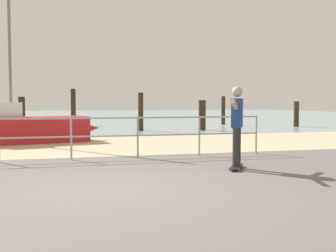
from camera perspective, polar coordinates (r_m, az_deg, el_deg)
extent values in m
cube|color=#605B56|center=(5.59, -5.43, -11.26)|extent=(24.00, 10.00, 0.04)
cube|color=tan|center=(13.44, -10.85, -2.69)|extent=(24.00, 6.00, 0.04)
cube|color=#849EA3|center=(41.37, -13.36, 1.36)|extent=(72.00, 50.00, 0.04)
cylinder|color=#9EA0A5|center=(9.98, -13.44, -1.79)|extent=(0.05, 0.05, 1.05)
cylinder|color=#9EA0A5|center=(10.14, -4.27, -1.63)|extent=(0.05, 0.05, 1.05)
cylinder|color=#9EA0A5|center=(10.54, 4.41, -1.43)|extent=(0.05, 0.05, 1.05)
cylinder|color=#9EA0A5|center=(11.17, 12.27, -1.23)|extent=(0.05, 0.05, 1.05)
cylinder|color=#9EA0A5|center=(9.96, -18.13, 0.98)|extent=(11.31, 0.04, 0.04)
cylinder|color=#9EA0A5|center=(9.99, -18.08, -1.56)|extent=(11.31, 0.04, 0.04)
cube|color=#B21E23|center=(14.60, -19.94, -0.58)|extent=(4.61, 2.39, 0.90)
cone|color=#B21E23|center=(15.06, -11.63, -0.33)|extent=(1.25, 1.00, 0.77)
cylinder|color=slate|center=(14.66, -21.36, 10.94)|extent=(0.10, 0.10, 4.99)
cube|color=silver|center=(14.50, -22.34, 2.11)|extent=(1.38, 1.15, 0.50)
cube|color=black|center=(8.58, 9.59, -5.63)|extent=(0.59, 0.79, 0.02)
cylinder|color=orange|center=(8.31, 9.90, -6.23)|extent=(0.06, 0.07, 0.06)
cylinder|color=orange|center=(8.33, 8.80, -6.19)|extent=(0.06, 0.07, 0.06)
cylinder|color=orange|center=(8.86, 10.33, -5.63)|extent=(0.06, 0.07, 0.06)
cylinder|color=orange|center=(8.87, 9.30, -5.60)|extent=(0.06, 0.07, 0.06)
cylinder|color=#26262B|center=(8.41, 9.52, -2.98)|extent=(0.14, 0.14, 0.80)
cylinder|color=#26262B|center=(8.65, 9.72, -2.81)|extent=(0.14, 0.14, 0.80)
cube|color=navy|center=(8.48, 9.66, 1.81)|extent=(0.36, 0.41, 0.60)
sphere|color=tan|center=(8.48, 9.69, 4.79)|extent=(0.22, 0.22, 0.22)
cylinder|color=tan|center=(8.04, 9.29, 3.01)|extent=(0.36, 0.52, 0.23)
cylinder|color=tan|center=(8.92, 10.03, 3.03)|extent=(0.36, 0.52, 0.23)
cylinder|color=#332319|center=(26.16, -19.83, 2.00)|extent=(0.40, 0.40, 1.72)
cylinder|color=#332319|center=(24.74, -13.15, 2.58)|extent=(0.29, 0.29, 2.19)
cylinder|color=#332319|center=(19.51, -3.85, 1.98)|extent=(0.25, 0.25, 1.86)
cylinder|color=#332319|center=(20.03, 4.81, 1.50)|extent=(0.35, 0.35, 1.50)
cylinder|color=#332319|center=(25.42, 7.76, 2.18)|extent=(0.24, 0.24, 1.76)
cylinder|color=#332319|center=(23.83, 17.56, 1.58)|extent=(0.29, 0.29, 1.44)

